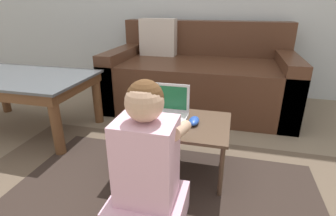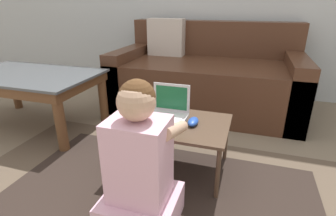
# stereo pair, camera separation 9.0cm
# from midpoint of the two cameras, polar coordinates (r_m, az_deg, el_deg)

# --- Properties ---
(ground_plane) EXTENTS (16.00, 16.00, 0.00)m
(ground_plane) POSITION_cam_midpoint_polar(r_m,az_deg,el_deg) (1.53, -3.26, -16.56)
(ground_plane) COLOR #7F705B
(area_rug) EXTENTS (2.25, 1.21, 0.01)m
(area_rug) POSITION_cam_midpoint_polar(r_m,az_deg,el_deg) (1.48, 0.28, -17.62)
(area_rug) COLOR brown
(area_rug) RESTS_ON ground_plane
(couch) EXTENTS (1.67, 0.93, 0.81)m
(couch) POSITION_cam_midpoint_polar(r_m,az_deg,el_deg) (2.56, 9.27, 6.58)
(couch) COLOR #4C2D1E
(couch) RESTS_ON ground_plane
(coffee_table) EXTENTS (1.06, 0.65, 0.44)m
(coffee_table) POSITION_cam_midpoint_polar(r_m,az_deg,el_deg) (2.30, -26.98, 5.12)
(coffee_table) COLOR #4C5156
(coffee_table) RESTS_ON ground_plane
(laptop_desk) EXTENTS (0.63, 0.43, 0.31)m
(laptop_desk) POSITION_cam_midpoint_polar(r_m,az_deg,el_deg) (1.52, 2.93, -4.05)
(laptop_desk) COLOR #4C3828
(laptop_desk) RESTS_ON ground_plane
(laptop) EXTENTS (0.22, 0.18, 0.19)m
(laptop) POSITION_cam_midpoint_polar(r_m,az_deg,el_deg) (1.54, 1.70, -1.10)
(laptop) COLOR silver
(laptop) RESTS_ON laptop_desk
(computer_mouse) EXTENTS (0.06, 0.11, 0.04)m
(computer_mouse) POSITION_cam_midpoint_polar(r_m,az_deg,el_deg) (1.48, 7.23, -2.96)
(computer_mouse) COLOR #234CB2
(computer_mouse) RESTS_ON laptop_desk
(person_seated) EXTENTS (0.33, 0.43, 0.69)m
(person_seated) POSITION_cam_midpoint_polar(r_m,az_deg,el_deg) (1.15, -3.81, -13.28)
(person_seated) COLOR #E5B2CC
(person_seated) RESTS_ON ground_plane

